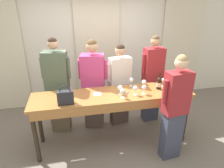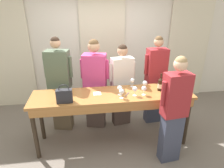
{
  "view_description": "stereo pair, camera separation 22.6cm",
  "coord_description": "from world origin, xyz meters",
  "px_view_note": "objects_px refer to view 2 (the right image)",
  "views": [
    {
      "loc": [
        -0.64,
        -2.94,
        2.44
      ],
      "look_at": [
        0.0,
        0.06,
        1.13
      ],
      "focal_mm": 32.0,
      "sensor_mm": 36.0,
      "label": 1
    },
    {
      "loc": [
        -0.41,
        -2.97,
        2.44
      ],
      "look_at": [
        0.0,
        0.06,
        1.13
      ],
      "focal_mm": 32.0,
      "sensor_mm": 36.0,
      "label": 2
    }
  ],
  "objects_px": {
    "handbag": "(64,96)",
    "wine_bottle": "(160,84)",
    "wine_glass_back_mid": "(132,81)",
    "guest_pink_top": "(95,85)",
    "tasting_bar": "(113,100)",
    "host_pouring": "(174,111)",
    "guest_olive_jacket": "(60,85)",
    "wine_glass_front_right": "(120,88)",
    "wine_glass_center_right": "(173,79)",
    "guest_striped_shirt": "(155,81)",
    "guest_cream_sweater": "(122,85)",
    "wine_glass_center_left": "(144,89)",
    "wine_glass_center_mid": "(166,82)",
    "wine_glass_front_left": "(122,92)",
    "wine_glass_back_left": "(135,89)",
    "wine_glass_front_mid": "(145,83)"
  },
  "relations": [
    {
      "from": "handbag",
      "to": "wine_bottle",
      "type": "bearing_deg",
      "value": 7.91
    },
    {
      "from": "wine_glass_back_mid",
      "to": "guest_pink_top",
      "type": "height_order",
      "value": "guest_pink_top"
    },
    {
      "from": "tasting_bar",
      "to": "host_pouring",
      "type": "distance_m",
      "value": 1.0
    },
    {
      "from": "tasting_bar",
      "to": "guest_olive_jacket",
      "type": "height_order",
      "value": "guest_olive_jacket"
    },
    {
      "from": "tasting_bar",
      "to": "guest_pink_top",
      "type": "distance_m",
      "value": 0.65
    },
    {
      "from": "wine_glass_front_right",
      "to": "tasting_bar",
      "type": "bearing_deg",
      "value": 169.85
    },
    {
      "from": "wine_glass_center_right",
      "to": "guest_striped_shirt",
      "type": "bearing_deg",
      "value": 119.22
    },
    {
      "from": "guest_striped_shirt",
      "to": "wine_glass_front_right",
      "type": "bearing_deg",
      "value": -143.29
    },
    {
      "from": "wine_bottle",
      "to": "host_pouring",
      "type": "bearing_deg",
      "value": -88.63
    },
    {
      "from": "guest_pink_top",
      "to": "guest_cream_sweater",
      "type": "bearing_deg",
      "value": 0.0
    },
    {
      "from": "wine_glass_center_left",
      "to": "wine_glass_center_mid",
      "type": "height_order",
      "value": "same"
    },
    {
      "from": "wine_glass_front_left",
      "to": "wine_glass_center_mid",
      "type": "xyz_separation_m",
      "value": [
        0.84,
        0.29,
        0.0
      ]
    },
    {
      "from": "wine_glass_front_left",
      "to": "guest_cream_sweater",
      "type": "height_order",
      "value": "guest_cream_sweater"
    },
    {
      "from": "guest_cream_sweater",
      "to": "wine_glass_front_right",
      "type": "bearing_deg",
      "value": -103.67
    },
    {
      "from": "wine_glass_back_left",
      "to": "wine_glass_front_right",
      "type": "bearing_deg",
      "value": 164.14
    },
    {
      "from": "wine_glass_back_mid",
      "to": "host_pouring",
      "type": "relative_size",
      "value": 0.09
    },
    {
      "from": "wine_glass_center_right",
      "to": "guest_pink_top",
      "type": "height_order",
      "value": "guest_pink_top"
    },
    {
      "from": "wine_glass_front_right",
      "to": "wine_glass_center_right",
      "type": "distance_m",
      "value": 1.06
    },
    {
      "from": "wine_glass_front_right",
      "to": "wine_glass_back_left",
      "type": "distance_m",
      "value": 0.25
    },
    {
      "from": "wine_glass_back_left",
      "to": "guest_striped_shirt",
      "type": "bearing_deg",
      "value": 49.2
    },
    {
      "from": "wine_glass_center_left",
      "to": "guest_striped_shirt",
      "type": "height_order",
      "value": "guest_striped_shirt"
    },
    {
      "from": "wine_glass_front_left",
      "to": "wine_glass_back_left",
      "type": "bearing_deg",
      "value": 14.86
    },
    {
      "from": "wine_bottle",
      "to": "host_pouring",
      "type": "height_order",
      "value": "host_pouring"
    },
    {
      "from": "wine_bottle",
      "to": "wine_glass_front_left",
      "type": "bearing_deg",
      "value": -164.28
    },
    {
      "from": "wine_glass_front_right",
      "to": "guest_olive_jacket",
      "type": "relative_size",
      "value": 0.09
    },
    {
      "from": "guest_olive_jacket",
      "to": "host_pouring",
      "type": "relative_size",
      "value": 1.06
    },
    {
      "from": "wine_glass_back_left",
      "to": "guest_olive_jacket",
      "type": "distance_m",
      "value": 1.45
    },
    {
      "from": "handbag",
      "to": "guest_pink_top",
      "type": "xyz_separation_m",
      "value": [
        0.5,
        0.77,
        -0.18
      ]
    },
    {
      "from": "wine_glass_center_left",
      "to": "wine_glass_center_mid",
      "type": "xyz_separation_m",
      "value": [
        0.46,
        0.23,
        -0.0
      ]
    },
    {
      "from": "wine_glass_front_left",
      "to": "guest_cream_sweater",
      "type": "relative_size",
      "value": 0.09
    },
    {
      "from": "wine_glass_front_mid",
      "to": "host_pouring",
      "type": "distance_m",
      "value": 0.74
    },
    {
      "from": "wine_bottle",
      "to": "wine_glass_center_right",
      "type": "height_order",
      "value": "wine_bottle"
    },
    {
      "from": "wine_glass_front_mid",
      "to": "wine_glass_center_mid",
      "type": "height_order",
      "value": "same"
    },
    {
      "from": "host_pouring",
      "to": "wine_glass_front_right",
      "type": "bearing_deg",
      "value": 145.01
    },
    {
      "from": "tasting_bar",
      "to": "guest_striped_shirt",
      "type": "xyz_separation_m",
      "value": [
        0.94,
        0.6,
        0.07
      ]
    },
    {
      "from": "guest_striped_shirt",
      "to": "guest_cream_sweater",
      "type": "bearing_deg",
      "value": -180.0
    },
    {
      "from": "wine_bottle",
      "to": "handbag",
      "type": "xyz_separation_m",
      "value": [
        -1.6,
        -0.22,
        -0.0
      ]
    },
    {
      "from": "handbag",
      "to": "wine_glass_back_left",
      "type": "xyz_separation_m",
      "value": [
        1.12,
        0.08,
        -0.0
      ]
    },
    {
      "from": "wine_glass_front_right",
      "to": "wine_glass_back_mid",
      "type": "xyz_separation_m",
      "value": [
        0.28,
        0.29,
        0.0
      ]
    },
    {
      "from": "wine_glass_center_mid",
      "to": "host_pouring",
      "type": "distance_m",
      "value": 0.71
    },
    {
      "from": "host_pouring",
      "to": "handbag",
      "type": "bearing_deg",
      "value": 167.34
    },
    {
      "from": "guest_olive_jacket",
      "to": "wine_glass_front_right",
      "type": "bearing_deg",
      "value": -30.84
    },
    {
      "from": "handbag",
      "to": "wine_glass_front_right",
      "type": "distance_m",
      "value": 0.89
    },
    {
      "from": "guest_olive_jacket",
      "to": "guest_cream_sweater",
      "type": "height_order",
      "value": "guest_olive_jacket"
    },
    {
      "from": "wine_glass_front_right",
      "to": "wine_glass_back_mid",
      "type": "relative_size",
      "value": 1.0
    },
    {
      "from": "wine_bottle",
      "to": "wine_glass_center_right",
      "type": "bearing_deg",
      "value": 31.21
    },
    {
      "from": "wine_glass_front_right",
      "to": "wine_glass_center_left",
      "type": "bearing_deg",
      "value": -9.2
    },
    {
      "from": "wine_glass_center_mid",
      "to": "guest_olive_jacket",
      "type": "distance_m",
      "value": 1.95
    },
    {
      "from": "handbag",
      "to": "wine_glass_back_mid",
      "type": "distance_m",
      "value": 1.24
    },
    {
      "from": "wine_glass_front_right",
      "to": "guest_cream_sweater",
      "type": "distance_m",
      "value": 0.67
    }
  ]
}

